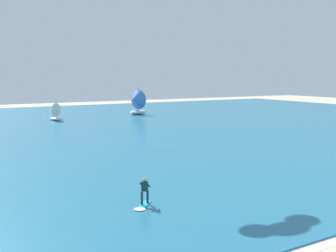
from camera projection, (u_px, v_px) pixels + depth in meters
The scene contains 5 objects.
ocean at pixel (60, 129), 56.45m from camera, with size 160.00×90.00×0.10m, color #236B89.
shoreline_foam at pixel (309, 241), 18.30m from camera, with size 62.96×1.91×0.01m, color white.
kitesurfer at pixel (144, 196), 22.92m from camera, with size 1.78×1.78×1.67m.
sailboat_outermost at pixel (136, 102), 77.51m from camera, with size 4.98×4.46×5.60m.
sailboat_heeled_over at pixel (54, 112), 67.25m from camera, with size 2.92×3.09×3.44m.
Camera 1 is at (-13.82, -4.61, 7.82)m, focal length 40.94 mm.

